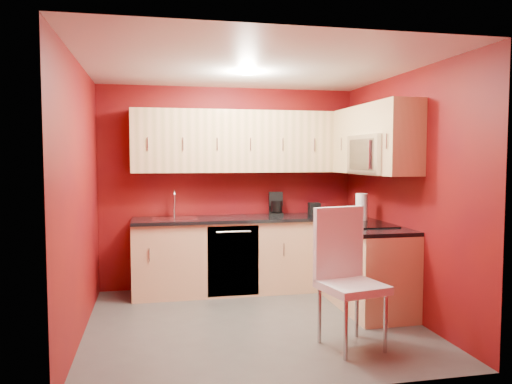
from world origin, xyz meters
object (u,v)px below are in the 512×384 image
object	(u,v)px
coffee_maker	(276,204)
napkin_holder	(314,209)
paper_towel	(362,207)
dining_chair	(352,279)
microwave	(378,155)
sink	(175,216)

from	to	relation	value
coffee_maker	napkin_holder	distance (m)	0.49
paper_towel	napkin_holder	bearing A→B (deg)	113.72
napkin_holder	dining_chair	bearing A→B (deg)	-99.51
microwave	sink	bearing A→B (deg)	154.40
paper_towel	dining_chair	xyz separation A→B (m)	(-0.66, -1.33, -0.47)
napkin_holder	paper_towel	size ratio (longest dim) A/B	0.48
paper_towel	coffee_maker	bearing A→B (deg)	136.86
microwave	dining_chair	bearing A→B (deg)	-124.98
sink	coffee_maker	world-z (taller)	sink
coffee_maker	napkin_holder	world-z (taller)	coffee_maker
sink	coffee_maker	bearing A→B (deg)	4.00
microwave	napkin_holder	distance (m)	1.30
sink	dining_chair	world-z (taller)	sink
sink	paper_towel	world-z (taller)	sink
sink	dining_chair	size ratio (longest dim) A/B	0.43
coffee_maker	sink	bearing A→B (deg)	-165.63
microwave	napkin_holder	world-z (taller)	microwave
napkin_holder	coffee_maker	bearing A→B (deg)	176.32
sink	coffee_maker	size ratio (longest dim) A/B	1.81
napkin_holder	microwave	bearing A→B (deg)	-71.70
sink	dining_chair	bearing A→B (deg)	-54.94
napkin_holder	dining_chair	size ratio (longest dim) A/B	0.13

